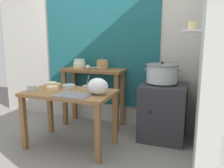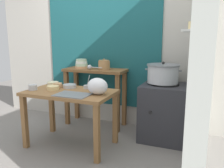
{
  "view_description": "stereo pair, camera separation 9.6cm",
  "coord_description": "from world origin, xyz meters",
  "px_view_note": "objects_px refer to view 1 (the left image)",
  "views": [
    {
      "loc": [
        1.33,
        -2.45,
        1.39
      ],
      "look_at": [
        0.36,
        0.2,
        0.82
      ],
      "focal_mm": 37.86,
      "sensor_mm": 36.0,
      "label": 1
    },
    {
      "loc": [
        1.42,
        -2.41,
        1.39
      ],
      "look_at": [
        0.36,
        0.2,
        0.82
      ],
      "focal_mm": 37.86,
      "sensor_mm": 36.0,
      "label": 2
    }
  ],
  "objects_px": {
    "prep_bowl_1": "(69,86)",
    "prep_bowl_4": "(32,88)",
    "prep_bowl_0": "(87,87)",
    "prep_bowl_3": "(100,88)",
    "bowl_stack_enamel": "(80,64)",
    "ladle": "(88,67)",
    "prep_bowl_5": "(52,88)",
    "plastic_bag": "(98,86)",
    "prep_bowl_6": "(57,85)",
    "clay_pot": "(102,65)",
    "prep_bowl_2": "(51,84)",
    "prep_table": "(70,100)",
    "serving_tray": "(73,95)",
    "stove_block": "(163,111)",
    "steamer_pot": "(162,73)",
    "back_shelf_table": "(93,83)"
  },
  "relations": [
    {
      "from": "prep_bowl_5",
      "to": "prep_bowl_6",
      "type": "relative_size",
      "value": 1.27
    },
    {
      "from": "stove_block",
      "to": "steamer_pot",
      "type": "xyz_separation_m",
      "value": [
        -0.04,
        0.02,
        0.52
      ]
    },
    {
      "from": "back_shelf_table",
      "to": "clay_pot",
      "type": "distance_m",
      "value": 0.33
    },
    {
      "from": "stove_block",
      "to": "plastic_bag",
      "type": "height_order",
      "value": "plastic_bag"
    },
    {
      "from": "prep_table",
      "to": "prep_bowl_1",
      "type": "relative_size",
      "value": 6.43
    },
    {
      "from": "prep_table",
      "to": "plastic_bag",
      "type": "bearing_deg",
      "value": -4.4
    },
    {
      "from": "prep_bowl_1",
      "to": "prep_bowl_3",
      "type": "relative_size",
      "value": 1.28
    },
    {
      "from": "prep_table",
      "to": "back_shelf_table",
      "type": "relative_size",
      "value": 1.15
    },
    {
      "from": "steamer_pot",
      "to": "prep_bowl_2",
      "type": "height_order",
      "value": "steamer_pot"
    },
    {
      "from": "prep_bowl_0",
      "to": "prep_bowl_5",
      "type": "distance_m",
      "value": 0.44
    },
    {
      "from": "prep_bowl_3",
      "to": "serving_tray",
      "type": "bearing_deg",
      "value": -115.69
    },
    {
      "from": "bowl_stack_enamel",
      "to": "prep_bowl_2",
      "type": "height_order",
      "value": "bowl_stack_enamel"
    },
    {
      "from": "prep_bowl_6",
      "to": "serving_tray",
      "type": "bearing_deg",
      "value": -35.93
    },
    {
      "from": "bowl_stack_enamel",
      "to": "plastic_bag",
      "type": "distance_m",
      "value": 1.07
    },
    {
      "from": "prep_bowl_1",
      "to": "prep_table",
      "type": "bearing_deg",
      "value": -56.61
    },
    {
      "from": "prep_bowl_1",
      "to": "prep_bowl_4",
      "type": "distance_m",
      "value": 0.46
    },
    {
      "from": "stove_block",
      "to": "steamer_pot",
      "type": "distance_m",
      "value": 0.52
    },
    {
      "from": "bowl_stack_enamel",
      "to": "ladle",
      "type": "distance_m",
      "value": 0.21
    },
    {
      "from": "prep_bowl_0",
      "to": "prep_bowl_3",
      "type": "height_order",
      "value": "prep_bowl_0"
    },
    {
      "from": "clay_pot",
      "to": "prep_table",
      "type": "bearing_deg",
      "value": -98.84
    },
    {
      "from": "plastic_bag",
      "to": "prep_bowl_6",
      "type": "bearing_deg",
      "value": 166.78
    },
    {
      "from": "prep_bowl_2",
      "to": "back_shelf_table",
      "type": "bearing_deg",
      "value": 54.46
    },
    {
      "from": "prep_bowl_0",
      "to": "prep_bowl_5",
      "type": "bearing_deg",
      "value": -147.52
    },
    {
      "from": "prep_bowl_1",
      "to": "prep_bowl_3",
      "type": "height_order",
      "value": "prep_bowl_1"
    },
    {
      "from": "back_shelf_table",
      "to": "prep_bowl_2",
      "type": "distance_m",
      "value": 0.68
    },
    {
      "from": "prep_bowl_2",
      "to": "prep_bowl_5",
      "type": "distance_m",
      "value": 0.32
    },
    {
      "from": "prep_table",
      "to": "stove_block",
      "type": "height_order",
      "value": "stove_block"
    },
    {
      "from": "plastic_bag",
      "to": "clay_pot",
      "type": "bearing_deg",
      "value": 108.72
    },
    {
      "from": "steamer_pot",
      "to": "clay_pot",
      "type": "bearing_deg",
      "value": 173.08
    },
    {
      "from": "serving_tray",
      "to": "prep_bowl_2",
      "type": "distance_m",
      "value": 0.69
    },
    {
      "from": "clay_pot",
      "to": "prep_bowl_6",
      "type": "relative_size",
      "value": 1.47
    },
    {
      "from": "back_shelf_table",
      "to": "steamer_pot",
      "type": "distance_m",
      "value": 1.09
    },
    {
      "from": "prep_bowl_0",
      "to": "prep_bowl_3",
      "type": "xyz_separation_m",
      "value": [
        0.19,
        0.0,
        -0.0
      ]
    },
    {
      "from": "prep_bowl_1",
      "to": "prep_bowl_4",
      "type": "relative_size",
      "value": 1.57
    },
    {
      "from": "prep_table",
      "to": "prep_bowl_0",
      "type": "relative_size",
      "value": 6.16
    },
    {
      "from": "stove_block",
      "to": "prep_bowl_6",
      "type": "height_order",
      "value": "same"
    },
    {
      "from": "plastic_bag",
      "to": "bowl_stack_enamel",
      "type": "bearing_deg",
      "value": 129.11
    },
    {
      "from": "bowl_stack_enamel",
      "to": "plastic_bag",
      "type": "height_order",
      "value": "bowl_stack_enamel"
    },
    {
      "from": "serving_tray",
      "to": "prep_bowl_6",
      "type": "relative_size",
      "value": 3.35
    },
    {
      "from": "clay_pot",
      "to": "bowl_stack_enamel",
      "type": "distance_m",
      "value": 0.39
    },
    {
      "from": "prep_bowl_0",
      "to": "steamer_pot",
      "type": "bearing_deg",
      "value": 27.2
    },
    {
      "from": "prep_bowl_3",
      "to": "prep_bowl_5",
      "type": "xyz_separation_m",
      "value": [
        -0.56,
        -0.24,
        0.0
      ]
    },
    {
      "from": "prep_table",
      "to": "prep_bowl_2",
      "type": "distance_m",
      "value": 0.5
    },
    {
      "from": "ladle",
      "to": "plastic_bag",
      "type": "distance_m",
      "value": 0.88
    },
    {
      "from": "prep_bowl_4",
      "to": "prep_bowl_6",
      "type": "bearing_deg",
      "value": 51.36
    },
    {
      "from": "steamer_pot",
      "to": "prep_bowl_3",
      "type": "distance_m",
      "value": 0.86
    },
    {
      "from": "prep_bowl_3",
      "to": "back_shelf_table",
      "type": "bearing_deg",
      "value": 122.03
    },
    {
      "from": "ladle",
      "to": "prep_bowl_6",
      "type": "relative_size",
      "value": 2.14
    },
    {
      "from": "prep_bowl_0",
      "to": "prep_bowl_3",
      "type": "bearing_deg",
      "value": 0.56
    },
    {
      "from": "clay_pot",
      "to": "prep_bowl_2",
      "type": "relative_size",
      "value": 1.15
    }
  ]
}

